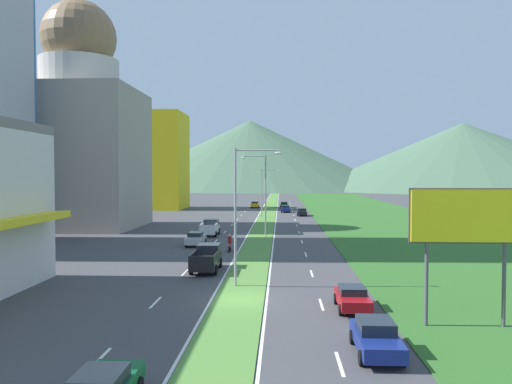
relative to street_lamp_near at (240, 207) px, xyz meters
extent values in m
plane|color=#424244|center=(0.21, -3.93, -5.63)|extent=(600.00, 600.00, 0.00)
cube|color=#518438|center=(0.21, 56.07, -5.60)|extent=(3.20, 240.00, 0.06)
cube|color=#2D6023|center=(20.81, 56.07, -5.60)|extent=(24.00, 240.00, 0.06)
cube|color=silver|center=(-4.89, -14.33, -5.63)|extent=(0.16, 2.80, 0.01)
cube|color=silver|center=(-4.89, -4.74, -5.63)|extent=(0.16, 2.80, 0.01)
cube|color=silver|center=(-4.89, 4.86, -5.63)|extent=(0.16, 2.80, 0.01)
cube|color=silver|center=(-4.89, 14.45, -5.63)|extent=(0.16, 2.80, 0.01)
cube|color=silver|center=(-4.89, 24.05, -5.63)|extent=(0.16, 2.80, 0.01)
cube|color=silver|center=(-4.89, 33.65, -5.63)|extent=(0.16, 2.80, 0.01)
cube|color=silver|center=(-4.89, 43.24, -5.63)|extent=(0.16, 2.80, 0.01)
cube|color=silver|center=(-4.89, 52.84, -5.63)|extent=(0.16, 2.80, 0.01)
cube|color=silver|center=(-4.89, 62.43, -5.63)|extent=(0.16, 2.80, 0.01)
cube|color=silver|center=(-4.89, 72.03, -5.63)|extent=(0.16, 2.80, 0.01)
cube|color=silver|center=(-4.89, 81.62, -5.63)|extent=(0.16, 2.80, 0.01)
cube|color=silver|center=(-4.89, 91.22, -5.63)|extent=(0.16, 2.80, 0.01)
cube|color=silver|center=(-4.89, 100.82, -5.63)|extent=(0.16, 2.80, 0.01)
cube|color=silver|center=(-4.89, 110.41, -5.63)|extent=(0.16, 2.80, 0.01)
cube|color=silver|center=(-4.89, 120.01, -5.63)|extent=(0.16, 2.80, 0.01)
cube|color=silver|center=(5.31, -14.33, -5.63)|extent=(0.16, 2.80, 0.01)
cube|color=silver|center=(5.31, -4.74, -5.63)|extent=(0.16, 2.80, 0.01)
cube|color=silver|center=(5.31, 4.86, -5.63)|extent=(0.16, 2.80, 0.01)
cube|color=silver|center=(5.31, 14.45, -5.63)|extent=(0.16, 2.80, 0.01)
cube|color=silver|center=(5.31, 24.05, -5.63)|extent=(0.16, 2.80, 0.01)
cube|color=silver|center=(5.31, 33.65, -5.63)|extent=(0.16, 2.80, 0.01)
cube|color=silver|center=(5.31, 43.24, -5.63)|extent=(0.16, 2.80, 0.01)
cube|color=silver|center=(5.31, 52.84, -5.63)|extent=(0.16, 2.80, 0.01)
cube|color=silver|center=(5.31, 62.43, -5.63)|extent=(0.16, 2.80, 0.01)
cube|color=silver|center=(5.31, 72.03, -5.63)|extent=(0.16, 2.80, 0.01)
cube|color=silver|center=(5.31, 81.62, -5.63)|extent=(0.16, 2.80, 0.01)
cube|color=silver|center=(5.31, 91.22, -5.63)|extent=(0.16, 2.80, 0.01)
cube|color=silver|center=(5.31, 100.82, -5.63)|extent=(0.16, 2.80, 0.01)
cube|color=silver|center=(5.31, 110.41, -5.63)|extent=(0.16, 2.80, 0.01)
cube|color=silver|center=(5.31, 120.01, -5.63)|extent=(0.16, 2.80, 0.01)
cube|color=silver|center=(-1.54, 56.07, -5.63)|extent=(0.16, 240.00, 0.01)
cube|color=silver|center=(1.96, 56.07, -5.63)|extent=(0.16, 240.00, 0.01)
cube|color=#9E9384|center=(-27.18, 38.75, 4.67)|extent=(17.25, 17.25, 20.60)
cylinder|color=beige|center=(-27.18, 38.75, 17.15)|extent=(11.48, 11.48, 4.37)
sphere|color=olive|center=(-27.18, 38.75, 22.62)|extent=(10.93, 10.93, 10.93)
cube|color=yellow|center=(-26.67, 80.63, 5.48)|extent=(14.04, 14.04, 22.22)
cone|color=#516B56|center=(-112.87, 274.52, 14.25)|extent=(154.88, 154.88, 39.76)
cone|color=#47664C|center=(-15.40, 260.60, 14.26)|extent=(166.47, 166.47, 39.77)
cone|color=#47664C|center=(100.03, 239.98, 12.18)|extent=(168.83, 168.83, 35.62)
cylinder|color=#99999E|center=(-0.37, -0.03, -0.75)|extent=(0.18, 0.18, 9.76)
cylinder|color=#99999E|center=(1.13, 0.09, 3.98)|extent=(2.99, 0.33, 0.10)
ellipsoid|color=silver|center=(2.62, 0.21, 3.78)|extent=(0.56, 0.28, 0.20)
cylinder|color=#99999E|center=(0.89, 28.38, -0.43)|extent=(0.18, 0.18, 10.40)
cylinder|color=#99999E|center=(-0.52, 28.30, 4.62)|extent=(2.82, 0.26, 0.10)
ellipsoid|color=silver|center=(-1.92, 28.22, 4.42)|extent=(0.56, 0.28, 0.20)
cylinder|color=#99999E|center=(-0.73, 56.79, -1.18)|extent=(0.18, 0.18, 8.91)
cylinder|color=#99999E|center=(0.78, 56.81, 3.13)|extent=(3.03, 0.15, 0.10)
ellipsoid|color=silver|center=(2.29, 56.84, 2.93)|extent=(0.56, 0.28, 0.20)
cylinder|color=#4C4C51|center=(10.39, -8.89, -3.41)|extent=(0.20, 0.20, 4.44)
cylinder|color=#4C4C51|center=(14.33, -8.89, -3.41)|extent=(0.20, 0.20, 4.44)
cube|color=yellow|center=(12.36, -8.99, 0.14)|extent=(5.62, 0.16, 2.67)
cube|color=#4C4C51|center=(12.36, -8.87, 0.14)|extent=(5.82, 0.08, 2.87)
cube|color=black|center=(-3.10, -19.15, -4.44)|extent=(1.53, 1.91, 0.45)
cube|color=#0C5128|center=(3.57, 84.11, -4.99)|extent=(1.76, 4.63, 0.65)
cube|color=black|center=(3.57, 84.29, -4.42)|extent=(1.51, 2.04, 0.48)
cylinder|color=black|center=(4.41, 82.67, -5.31)|extent=(0.22, 0.64, 0.64)
cylinder|color=black|center=(2.73, 82.67, -5.31)|extent=(0.22, 0.64, 0.64)
cylinder|color=black|center=(4.41, 85.54, -5.31)|extent=(0.22, 0.64, 0.64)
cylinder|color=black|center=(2.73, 85.54, -5.31)|extent=(0.22, 0.64, 0.64)
cube|color=navy|center=(7.04, -13.13, -4.99)|extent=(1.77, 4.35, 0.64)
cube|color=black|center=(7.04, -12.96, -4.40)|extent=(1.52, 1.92, 0.54)
cylinder|color=black|center=(7.88, -14.48, -5.31)|extent=(0.22, 0.64, 0.64)
cylinder|color=black|center=(6.19, -14.48, -5.31)|extent=(0.22, 0.64, 0.64)
cylinder|color=black|center=(7.88, -11.78, -5.31)|extent=(0.22, 0.64, 0.64)
cylinder|color=black|center=(6.19, -11.78, -5.31)|extent=(0.22, 0.64, 0.64)
cube|color=maroon|center=(7.03, -5.81, -5.01)|extent=(1.71, 4.11, 0.60)
cube|color=black|center=(7.03, -5.64, -4.50)|extent=(1.47, 1.81, 0.42)
cylinder|color=black|center=(7.86, -7.08, -5.31)|extent=(0.22, 0.64, 0.64)
cylinder|color=black|center=(6.21, -7.08, -5.31)|extent=(0.22, 0.64, 0.64)
cylinder|color=black|center=(7.86, -4.53, -5.31)|extent=(0.22, 0.64, 0.64)
cylinder|color=black|center=(6.21, -4.53, -5.31)|extent=(0.22, 0.64, 0.64)
cube|color=navy|center=(3.80, 70.91, -4.99)|extent=(1.81, 4.73, 0.63)
cube|color=black|center=(3.80, 71.10, -4.44)|extent=(1.55, 2.08, 0.47)
cylinder|color=black|center=(4.67, 69.45, -5.31)|extent=(0.22, 0.64, 0.64)
cylinder|color=black|center=(2.93, 69.45, -5.31)|extent=(0.22, 0.64, 0.64)
cylinder|color=black|center=(4.67, 72.38, -5.31)|extent=(0.22, 0.64, 0.64)
cylinder|color=black|center=(2.93, 72.38, -5.31)|extent=(0.22, 0.64, 0.64)
cube|color=black|center=(6.86, 61.65, -4.98)|extent=(1.71, 4.41, 0.66)
cube|color=black|center=(6.86, 61.83, -4.42)|extent=(1.47, 1.94, 0.46)
cylinder|color=black|center=(7.69, 60.28, -5.31)|extent=(0.22, 0.64, 0.64)
cylinder|color=black|center=(6.04, 60.28, -5.31)|extent=(0.22, 0.64, 0.64)
cylinder|color=black|center=(7.69, 63.02, -5.31)|extent=(0.22, 0.64, 0.64)
cylinder|color=black|center=(6.04, 63.02, -5.31)|extent=(0.22, 0.64, 0.64)
cube|color=yellow|center=(-3.43, 84.91, -4.93)|extent=(1.79, 4.72, 0.77)
cube|color=black|center=(-3.43, 84.72, -4.33)|extent=(1.54, 2.08, 0.41)
cylinder|color=black|center=(-4.29, 86.38, -5.31)|extent=(0.22, 0.64, 0.64)
cylinder|color=black|center=(-2.57, 86.38, -5.31)|extent=(0.22, 0.64, 0.64)
cylinder|color=black|center=(-4.29, 83.45, -5.31)|extent=(0.22, 0.64, 0.64)
cylinder|color=black|center=(-2.57, 83.45, -5.31)|extent=(0.22, 0.64, 0.64)
cube|color=#B2B2B7|center=(-6.66, 20.26, -4.94)|extent=(1.71, 4.52, 0.74)
cube|color=black|center=(-6.66, 20.08, -4.34)|extent=(1.47, 1.99, 0.46)
cylinder|color=black|center=(-7.48, 21.66, -5.31)|extent=(0.22, 0.64, 0.64)
cylinder|color=black|center=(-5.84, 21.66, -5.31)|extent=(0.22, 0.64, 0.64)
cylinder|color=black|center=(-7.48, 18.86, -5.31)|extent=(0.22, 0.64, 0.64)
cylinder|color=black|center=(-5.84, 18.86, -5.31)|extent=(0.22, 0.64, 0.64)
cube|color=silver|center=(-6.40, 29.45, -4.83)|extent=(2.00, 5.40, 0.80)
cube|color=black|center=(-6.40, 31.05, -4.03)|extent=(1.84, 2.00, 0.80)
cube|color=silver|center=(-7.34, 28.35, -4.21)|extent=(0.10, 3.20, 0.44)
cube|color=silver|center=(-5.46, 28.35, -4.21)|extent=(0.10, 3.20, 0.44)
cube|color=silver|center=(-6.40, 26.80, -4.21)|extent=(1.84, 0.10, 0.44)
cylinder|color=black|center=(-7.36, 31.07, -5.23)|extent=(0.26, 0.80, 0.80)
cylinder|color=black|center=(-5.44, 31.07, -5.23)|extent=(0.26, 0.80, 0.80)
cylinder|color=black|center=(-7.36, 27.83, -5.23)|extent=(0.26, 0.80, 0.80)
cylinder|color=black|center=(-5.44, 27.83, -5.23)|extent=(0.26, 0.80, 0.80)
cube|color=black|center=(-3.27, 5.53, -4.83)|extent=(2.00, 5.40, 0.80)
cube|color=black|center=(-3.27, 7.13, -4.03)|extent=(1.84, 2.00, 0.80)
cube|color=black|center=(-4.21, 4.43, -4.21)|extent=(0.10, 3.20, 0.44)
cube|color=black|center=(-2.33, 4.43, -4.21)|extent=(0.10, 3.20, 0.44)
cube|color=black|center=(-3.27, 2.88, -4.21)|extent=(1.84, 0.10, 0.44)
cylinder|color=black|center=(-4.23, 7.15, -5.23)|extent=(0.26, 0.80, 0.80)
cylinder|color=black|center=(-2.31, 7.15, -5.23)|extent=(0.26, 0.80, 0.80)
cylinder|color=black|center=(-4.23, 3.91, -5.23)|extent=(0.26, 0.80, 0.80)
cylinder|color=black|center=(-2.31, 3.91, -5.23)|extent=(0.26, 0.80, 0.80)
cylinder|color=black|center=(-2.42, 16.86, -5.33)|extent=(0.10, 0.60, 0.60)
cylinder|color=black|center=(-2.42, 15.46, -5.33)|extent=(0.12, 0.60, 0.60)
cube|color=maroon|center=(-2.42, 16.16, -5.16)|extent=(0.20, 1.12, 0.25)
ellipsoid|color=maroon|center=(-2.42, 16.36, -4.80)|extent=(0.24, 0.44, 0.24)
cube|color=maroon|center=(-2.42, 16.06, -4.43)|extent=(0.36, 0.28, 0.70)
sphere|color=silver|center=(-2.42, 16.11, -3.96)|extent=(0.26, 0.26, 0.26)
camera|label=1|loc=(2.85, -35.18, 2.26)|focal=35.30mm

